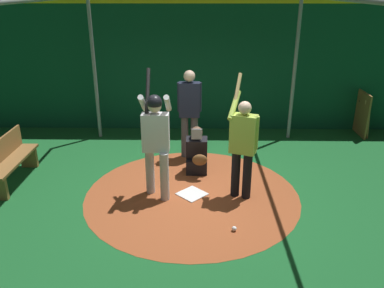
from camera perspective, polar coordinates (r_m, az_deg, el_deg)
name	(u,v)px	position (r m, az deg, el deg)	size (l,w,h in m)	color
ground_plane	(192,194)	(6.85, 0.00, -7.39)	(27.34, 27.34, 0.00)	#195B28
dirt_circle	(192,194)	(6.84, 0.00, -7.37)	(3.70, 3.70, 0.01)	#9E4C28
home_plate	(192,194)	(6.84, 0.00, -7.30)	(0.42, 0.42, 0.01)	white
batter	(156,136)	(6.38, -5.34, 1.14)	(0.68, 0.49, 2.13)	#BCBCC0
catcher	(197,155)	(7.46, 0.71, -1.61)	(0.58, 0.40, 0.95)	black
umpire	(189,109)	(7.96, -0.37, 5.10)	(0.23, 0.49, 1.84)	#4C4C51
visitor	(243,143)	(6.43, 7.44, 0.13)	(0.65, 0.52, 2.06)	black
back_wall	(194,63)	(9.63, 0.35, 11.75)	(0.23, 11.34, 3.26)	#0F472D
cage_frame	(192,66)	(6.07, 0.00, 11.36)	(5.72, 4.61, 3.22)	gray
bat_rack	(359,112)	(10.45, 23.26, 4.26)	(1.18, 0.21, 1.05)	olive
bench	(9,160)	(7.82, -25.14, -2.15)	(1.55, 0.36, 0.85)	olive
baseball_0	(234,229)	(5.92, 6.20, -12.20)	(0.07, 0.07, 0.07)	white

